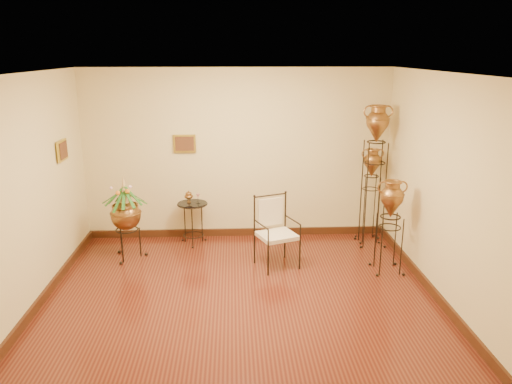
{
  "coord_description": "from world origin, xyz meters",
  "views": [
    {
      "loc": [
        -0.07,
        -5.54,
        3.03
      ],
      "look_at": [
        0.25,
        1.3,
        1.1
      ],
      "focal_mm": 35.0,
      "sensor_mm": 36.0,
      "label": 1
    }
  ],
  "objects_px": {
    "planter_urn": "(126,212)",
    "armchair": "(277,233)",
    "amphora_tall": "(374,175)",
    "side_table": "(193,222)",
    "amphora_mid": "(370,195)"
  },
  "relations": [
    {
      "from": "amphora_tall",
      "to": "side_table",
      "type": "relative_size",
      "value": 2.61
    },
    {
      "from": "amphora_mid",
      "to": "side_table",
      "type": "bearing_deg",
      "value": 179.98
    },
    {
      "from": "amphora_tall",
      "to": "armchair",
      "type": "height_order",
      "value": "amphora_tall"
    },
    {
      "from": "amphora_mid",
      "to": "planter_urn",
      "type": "bearing_deg",
      "value": -171.89
    },
    {
      "from": "side_table",
      "to": "armchair",
      "type": "bearing_deg",
      "value": -37.0
    },
    {
      "from": "planter_urn",
      "to": "armchair",
      "type": "relative_size",
      "value": 1.27
    },
    {
      "from": "armchair",
      "to": "side_table",
      "type": "distance_m",
      "value": 1.61
    },
    {
      "from": "armchair",
      "to": "amphora_mid",
      "type": "bearing_deg",
      "value": 9.49
    },
    {
      "from": "side_table",
      "to": "amphora_tall",
      "type": "bearing_deg",
      "value": -2.95
    },
    {
      "from": "amphora_mid",
      "to": "side_table",
      "type": "relative_size",
      "value": 1.8
    },
    {
      "from": "amphora_mid",
      "to": "armchair",
      "type": "relative_size",
      "value": 1.51
    },
    {
      "from": "amphora_tall",
      "to": "armchair",
      "type": "relative_size",
      "value": 2.19
    },
    {
      "from": "planter_urn",
      "to": "side_table",
      "type": "distance_m",
      "value": 1.15
    },
    {
      "from": "armchair",
      "to": "planter_urn",
      "type": "bearing_deg",
      "value": 147.74
    },
    {
      "from": "amphora_mid",
      "to": "amphora_tall",
      "type": "bearing_deg",
      "value": -90.0
    }
  ]
}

